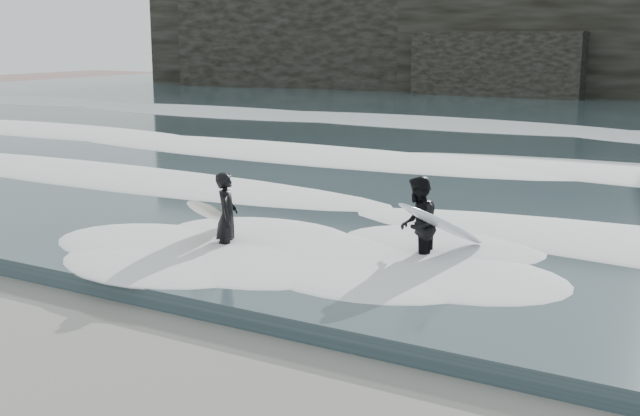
{
  "coord_description": "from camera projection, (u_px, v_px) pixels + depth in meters",
  "views": [
    {
      "loc": [
        7.12,
        -5.02,
        3.78
      ],
      "look_at": [
        0.59,
        6.08,
        1.0
      ],
      "focal_mm": 45.0,
      "sensor_mm": 36.0,
      "label": 1
    }
  ],
  "objects": [
    {
      "name": "foam_near",
      "position": [
        369.0,
        208.0,
        16.06
      ],
      "size": [
        60.0,
        3.2,
        0.2
      ],
      "primitive_type": "ellipsoid",
      "color": "white",
      "rests_on": "sea"
    },
    {
      "name": "foam_mid",
      "position": [
        485.0,
        161.0,
        21.95
      ],
      "size": [
        60.0,
        4.0,
        0.24
      ],
      "primitive_type": "ellipsoid",
      "color": "white",
      "rests_on": "sea"
    },
    {
      "name": "surfer_left",
      "position": [
        223.0,
        216.0,
        13.62
      ],
      "size": [
        1.25,
        1.9,
        1.54
      ],
      "color": "black",
      "rests_on": "ground"
    },
    {
      "name": "foam_far",
      "position": [
        566.0,
        128.0,
        29.52
      ],
      "size": [
        60.0,
        4.8,
        0.3
      ],
      "primitive_type": "ellipsoid",
      "color": "white",
      "rests_on": "sea"
    },
    {
      "name": "surfer_right",
      "position": [
        422.0,
        225.0,
        12.86
      ],
      "size": [
        1.39,
        2.14,
        1.59
      ],
      "color": "black",
      "rests_on": "ground"
    },
    {
      "name": "sea",
      "position": [
        590.0,
        125.0,
        32.96
      ],
      "size": [
        90.0,
        52.0,
        0.3
      ],
      "primitive_type": "cube",
      "color": "#314148",
      "rests_on": "ground"
    }
  ]
}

